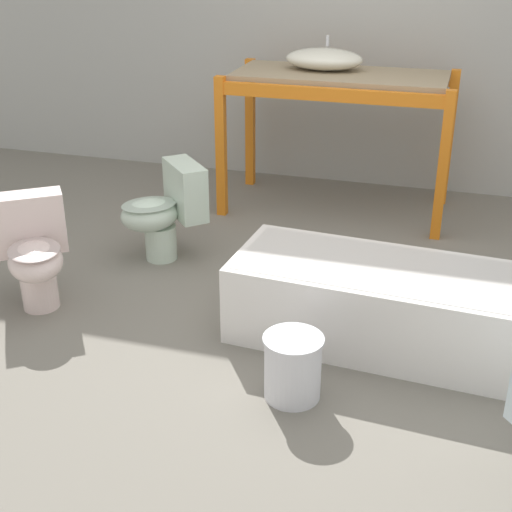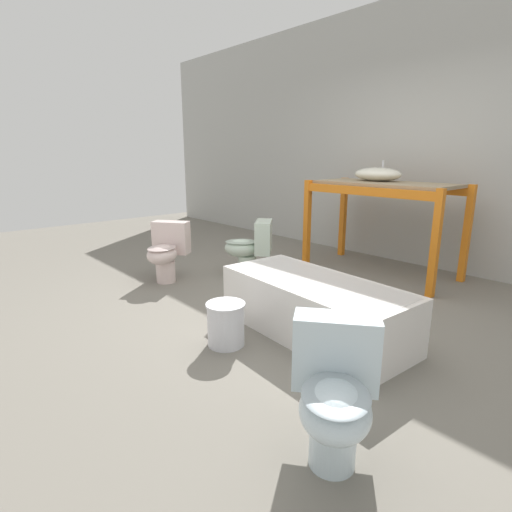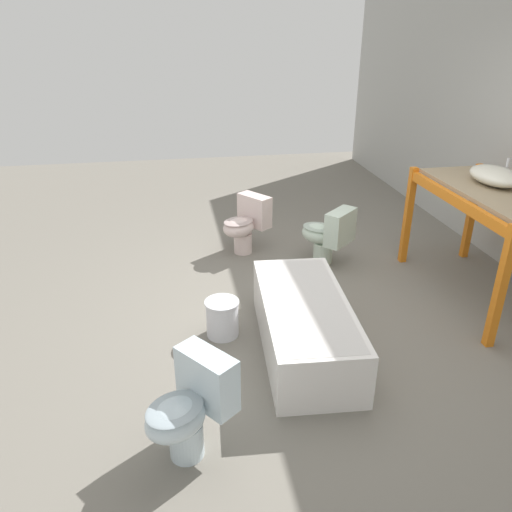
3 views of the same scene
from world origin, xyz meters
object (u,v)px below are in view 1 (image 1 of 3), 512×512
bathtub_main (377,298)px  bucket_white (293,366)px  toilet_far (34,250)px  toilet_extra (166,209)px  sink_basin (324,59)px

bathtub_main → bucket_white: bearing=-111.8°
bathtub_main → toilet_far: 1.97m
toilet_extra → bathtub_main: bearing=23.8°
sink_basin → bucket_white: 2.79m
toilet_far → sink_basin: bearing=23.7°
toilet_far → bucket_white: 1.73m
toilet_far → bathtub_main: bearing=-31.2°
toilet_extra → bucket_white: toilet_extra is taller
bathtub_main → toilet_extra: toilet_extra is taller
toilet_far → toilet_extra: 0.94m
toilet_far → bucket_white: size_ratio=1.99×
toilet_far → toilet_extra: same height
sink_basin → toilet_far: (-1.24, -2.12, -0.79)m
bucket_white → sink_basin: bearing=99.3°
bathtub_main → bucket_white: (-0.30, -0.63, -0.08)m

